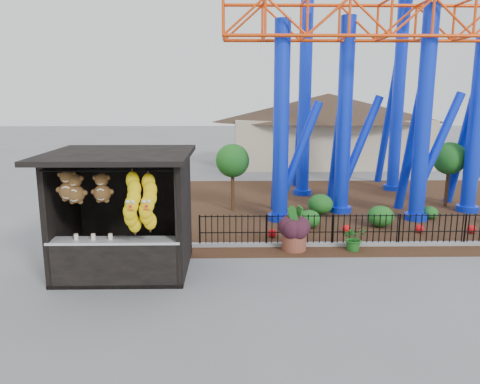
{
  "coord_description": "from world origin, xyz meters",
  "views": [
    {
      "loc": [
        -0.25,
        -10.44,
        4.47
      ],
      "look_at": [
        -0.02,
        1.5,
        2.0
      ],
      "focal_mm": 35.0,
      "sensor_mm": 36.0,
      "label": 1
    }
  ],
  "objects_px": {
    "prize_booth": "(122,216)",
    "roller_coaster": "(370,43)",
    "terracotta_planter": "(294,240)",
    "potted_plant": "(354,238)"
  },
  "relations": [
    {
      "from": "prize_booth",
      "to": "potted_plant",
      "type": "height_order",
      "value": "prize_booth"
    },
    {
      "from": "potted_plant",
      "to": "prize_booth",
      "type": "bearing_deg",
      "value": -176.86
    },
    {
      "from": "roller_coaster",
      "to": "potted_plant",
      "type": "xyz_separation_m",
      "value": [
        -1.77,
        -5.62,
        -6.06
      ]
    },
    {
      "from": "prize_booth",
      "to": "terracotta_planter",
      "type": "bearing_deg",
      "value": 20.93
    },
    {
      "from": "prize_booth",
      "to": "roller_coaster",
      "type": "distance_m",
      "value": 11.98
    },
    {
      "from": "potted_plant",
      "to": "roller_coaster",
      "type": "bearing_deg",
      "value": 60.7
    },
    {
      "from": "roller_coaster",
      "to": "potted_plant",
      "type": "bearing_deg",
      "value": -107.51
    },
    {
      "from": "prize_booth",
      "to": "roller_coaster",
      "type": "bearing_deg",
      "value": 42.04
    },
    {
      "from": "prize_booth",
      "to": "roller_coaster",
      "type": "relative_size",
      "value": 0.32
    },
    {
      "from": "prize_booth",
      "to": "terracotta_planter",
      "type": "relative_size",
      "value": 4.89
    }
  ]
}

